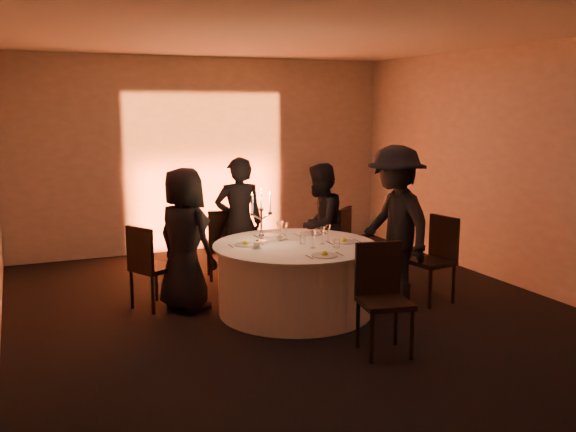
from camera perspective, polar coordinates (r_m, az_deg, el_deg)
name	(u,v)px	position (r m, az deg, el deg)	size (l,w,h in m)	color
floor	(295,312)	(7.20, 0.63, -8.52)	(7.00, 7.00, 0.00)	black
ceiling	(296,33)	(6.87, 0.68, 15.96)	(7.00, 7.00, 0.00)	silver
wall_back	(205,155)	(10.16, -7.37, 5.44)	(7.00, 7.00, 0.00)	#A19C95
wall_front	(540,240)	(3.97, 21.52, -2.00)	(7.00, 7.00, 0.00)	#A19C95
wall_right	(514,167)	(8.53, 19.47, 4.13)	(7.00, 7.00, 0.00)	#A19C95
uplighter_fixture	(213,249)	(10.09, -6.72, -2.91)	(0.25, 0.12, 0.10)	black
banquet_table	(295,278)	(7.09, 0.64, -5.56)	(1.80, 1.80, 0.77)	black
chair_left	(148,263)	(7.31, -12.33, -4.07)	(0.57, 0.57, 0.95)	black
chair_back_left	(223,240)	(8.43, -5.78, -2.15)	(0.47, 0.47, 0.93)	black
chair_back_right	(336,240)	(8.28, 4.32, -2.15)	(0.60, 0.60, 0.98)	black
chair_right	(436,254)	(7.64, 13.04, -3.30)	(0.51, 0.51, 1.00)	black
chair_front	(382,291)	(6.02, 8.34, -6.62)	(0.52, 0.52, 1.01)	black
guest_left	(185,239)	(7.19, -9.18, -2.07)	(0.78, 0.51, 1.60)	black
guest_back_left	(239,223)	(7.99, -4.38, -0.61)	(0.60, 0.39, 1.64)	black
guest_back_right	(320,225)	(8.08, 2.83, -0.80)	(0.75, 0.59, 1.55)	black
guest_right	(395,224)	(7.53, 9.50, -0.68)	(1.17, 0.68, 1.82)	black
plate_left	(246,244)	(6.95, -3.78, -2.46)	(0.36, 0.25, 0.08)	silver
plate_back_left	(270,235)	(7.43, -1.64, -1.73)	(0.35, 0.25, 0.01)	silver
plate_back_right	(310,234)	(7.53, 2.00, -1.58)	(0.35, 0.26, 0.01)	silver
plate_right	(343,241)	(7.11, 4.95, -2.20)	(0.36, 0.25, 0.08)	silver
plate_front	(325,254)	(6.45, 3.27, -3.43)	(0.36, 0.26, 0.08)	silver
coffee_cup	(257,246)	(6.79, -2.81, -2.65)	(0.11, 0.11, 0.07)	silver
candelabra	(261,223)	(7.06, -2.39, -0.63)	(0.26, 0.12, 0.61)	silver
wine_glass_a	(279,227)	(7.25, -0.83, -0.97)	(0.07, 0.07, 0.19)	white
wine_glass_b	(281,225)	(7.33, -0.64, -0.85)	(0.07, 0.07, 0.19)	white
wine_glass_c	(286,227)	(7.21, -0.21, -1.03)	(0.07, 0.07, 0.19)	white
wine_glass_d	(323,232)	(6.98, 3.09, -1.40)	(0.07, 0.07, 0.19)	white
wine_glass_e	(281,229)	(7.14, -0.61, -1.13)	(0.07, 0.07, 0.19)	white
wine_glass_f	(328,230)	(7.09, 3.58, -1.23)	(0.07, 0.07, 0.19)	white
wine_glass_g	(313,235)	(6.78, 2.26, -1.73)	(0.07, 0.07, 0.19)	white
tumbler_a	(303,240)	(7.00, 1.31, -2.14)	(0.07, 0.07, 0.09)	white
tumbler_b	(337,244)	(6.82, 4.35, -2.48)	(0.07, 0.07, 0.09)	white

